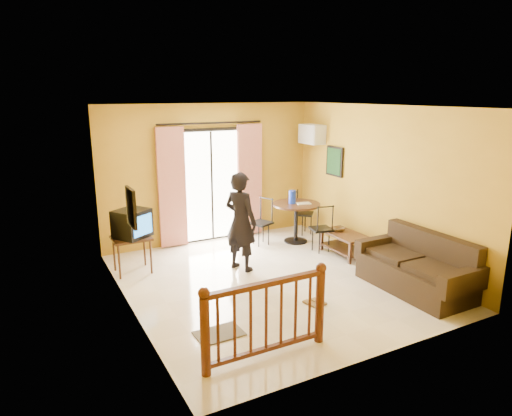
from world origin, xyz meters
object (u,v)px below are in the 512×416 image
coffee_table (345,240)px  standing_person (241,222)px  television (132,223)px  dining_table (296,211)px  sofa (418,269)px

coffee_table → standing_person: size_ratio=0.56×
television → coffee_table: (3.72, -1.02, -0.58)m
television → coffee_table: television is taller
dining_table → sofa: (0.39, -2.88, -0.31)m
dining_table → coffee_table: (0.38, -1.10, -0.36)m
standing_person → dining_table: bearing=-90.1°
television → standing_person: standing_person is taller
television → standing_person: bearing=-56.7°
dining_table → sofa: 2.92m
standing_person → sofa: bearing=-161.4°
sofa → television: bearing=142.9°
television → standing_person: 1.83m
coffee_table → dining_table: bearing=109.3°
television → sofa: television is taller
coffee_table → sofa: bearing=-89.7°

